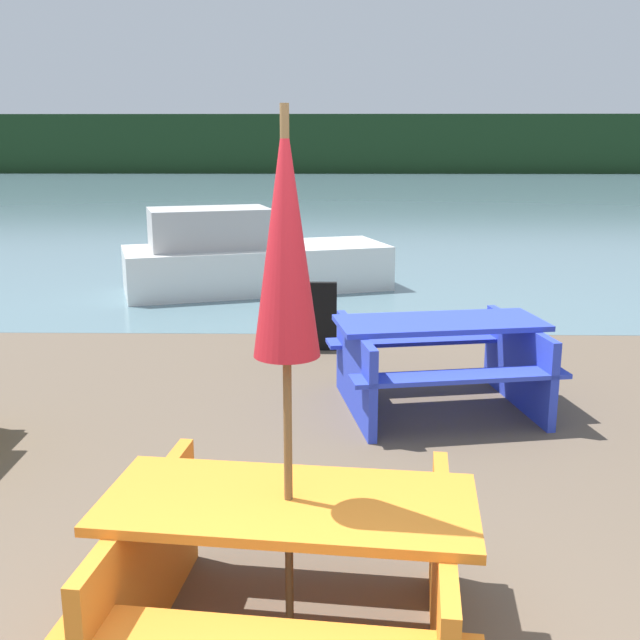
{
  "coord_description": "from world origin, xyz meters",
  "views": [
    {
      "loc": [
        0.07,
        -1.92,
        2.23
      ],
      "look_at": [
        -0.04,
        3.83,
        0.85
      ],
      "focal_mm": 42.0,
      "sensor_mm": 36.0,
      "label": 1
    }
  ],
  "objects_px": {
    "picnic_table_blue": "(439,355)",
    "boat": "(247,259)",
    "umbrella_crimson": "(286,241)",
    "signboard": "(311,316)",
    "picnic_table_orange": "(289,560)"
  },
  "relations": [
    {
      "from": "umbrella_crimson",
      "to": "signboard",
      "type": "xyz_separation_m",
      "value": [
        -0.05,
        4.96,
        -1.47
      ]
    },
    {
      "from": "picnic_table_orange",
      "to": "signboard",
      "type": "relative_size",
      "value": 2.34
    },
    {
      "from": "picnic_table_blue",
      "to": "umbrella_crimson",
      "type": "height_order",
      "value": "umbrella_crimson"
    },
    {
      "from": "picnic_table_orange",
      "to": "boat",
      "type": "relative_size",
      "value": 0.42
    },
    {
      "from": "signboard",
      "to": "umbrella_crimson",
      "type": "bearing_deg",
      "value": -89.44
    },
    {
      "from": "picnic_table_orange",
      "to": "umbrella_crimson",
      "type": "height_order",
      "value": "umbrella_crimson"
    },
    {
      "from": "picnic_table_blue",
      "to": "boat",
      "type": "height_order",
      "value": "boat"
    },
    {
      "from": "umbrella_crimson",
      "to": "boat",
      "type": "relative_size",
      "value": 0.56
    },
    {
      "from": "picnic_table_blue",
      "to": "umbrella_crimson",
      "type": "xyz_separation_m",
      "value": [
        -1.08,
        -3.14,
        1.38
      ]
    },
    {
      "from": "boat",
      "to": "signboard",
      "type": "distance_m",
      "value": 3.53
    },
    {
      "from": "signboard",
      "to": "picnic_table_blue",
      "type": "bearing_deg",
      "value": -58.14
    },
    {
      "from": "umbrella_crimson",
      "to": "boat",
      "type": "xyz_separation_m",
      "value": [
        -1.13,
        8.32,
        -1.38
      ]
    },
    {
      "from": "picnic_table_blue",
      "to": "boat",
      "type": "bearing_deg",
      "value": 113.1
    },
    {
      "from": "picnic_table_orange",
      "to": "boat",
      "type": "xyz_separation_m",
      "value": [
        -1.13,
        8.32,
        0.03
      ]
    },
    {
      "from": "boat",
      "to": "umbrella_crimson",
      "type": "bearing_deg",
      "value": -100.12
    }
  ]
}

